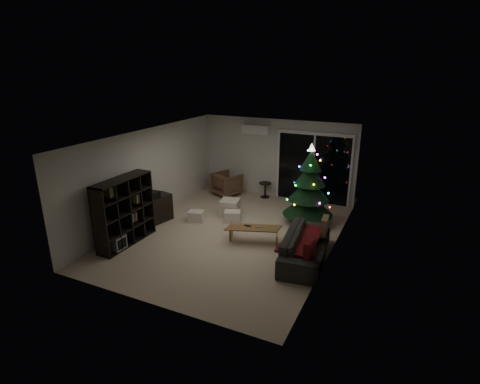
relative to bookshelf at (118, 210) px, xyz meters
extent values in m
plane|color=beige|center=(2.25, 1.52, -0.81)|extent=(6.50, 6.50, 0.00)
plane|color=white|center=(2.25, 1.52, 1.69)|extent=(6.50, 6.50, 0.00)
cube|color=silver|center=(2.25, 4.77, 0.44)|extent=(5.00, 0.02, 2.50)
cube|color=silver|center=(2.25, -1.73, 0.44)|extent=(5.00, 0.02, 2.50)
cube|color=silver|center=(-0.25, 1.52, 0.44)|extent=(0.02, 6.50, 2.50)
cube|color=silver|center=(4.75, 1.52, 0.44)|extent=(0.02, 6.50, 2.50)
cube|color=black|center=(3.45, 4.75, 0.24)|extent=(2.20, 0.02, 2.10)
cube|color=white|center=(1.55, 4.65, 1.34)|extent=(0.90, 0.22, 0.28)
cube|color=#3F3833|center=(3.45, 5.27, -0.86)|extent=(2.60, 1.00, 0.10)
cube|color=white|center=(3.45, 5.67, -0.31)|extent=(2.20, 0.06, 1.00)
cube|color=black|center=(0.00, 1.19, -0.45)|extent=(0.69, 1.24, 0.73)
cube|color=black|center=(0.00, 1.19, 0.00)|extent=(0.37, 0.44, 0.16)
imported|color=brown|center=(0.75, 4.17, -0.44)|extent=(1.05, 1.07, 0.74)
cube|color=beige|center=(1.65, 2.62, -0.58)|extent=(0.61, 0.61, 0.46)
cube|color=silver|center=(1.00, 1.84, -0.67)|extent=(0.48, 0.41, 0.29)
cube|color=silver|center=(1.92, 2.24, -0.66)|extent=(0.53, 0.47, 0.30)
cylinder|color=black|center=(1.99, 4.47, -0.57)|extent=(0.44, 0.44, 0.49)
cylinder|color=black|center=(1.00, 4.92, -0.03)|extent=(0.25, 0.25, 1.58)
imported|color=#292A28|center=(4.30, 1.06, -0.49)|extent=(1.10, 2.27, 0.64)
cube|color=#5C0807|center=(4.20, 1.06, -0.35)|extent=(0.68, 1.57, 0.05)
cube|color=#876446|center=(4.55, 1.71, -0.24)|extent=(0.16, 0.43, 0.42)
cube|color=#5C0807|center=(4.55, 0.41, -0.24)|extent=(0.15, 0.43, 0.42)
cube|color=black|center=(2.79, 1.32, -0.40)|extent=(0.16, 0.05, 0.02)
cube|color=slate|center=(3.04, 1.37, -0.40)|extent=(0.15, 0.09, 0.02)
cone|color=#194123|center=(3.79, 3.05, 0.28)|extent=(1.77, 1.77, 2.18)
camera|label=1|loc=(6.16, -6.23, 3.28)|focal=28.00mm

